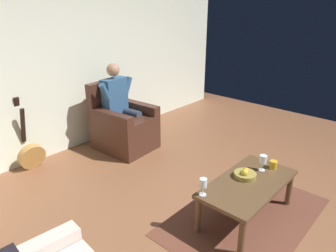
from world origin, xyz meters
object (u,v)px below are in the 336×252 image
Objects in this scene: coffee_table at (248,187)px; wine_glass_far at (263,160)px; fruit_bowl at (245,174)px; candle_jar at (273,165)px; armchair at (123,126)px; person_seated at (120,104)px; wine_glass_near at (203,184)px; guitar at (31,154)px.

wine_glass_far is at bearing -178.12° from coffee_table.
fruit_bowl is at bearing -127.39° from coffee_table.
candle_jar is (-0.38, 0.13, 0.01)m from fruit_bowl.
fruit_bowl is (0.21, 2.21, 0.11)m from armchair.
person_seated is 2.25m from wine_glass_near.
person_seated is 2.40m from candle_jar.
guitar is 3.03m from wine_glass_far.
coffee_table is 0.46m from candle_jar.
coffee_table is at bearing 52.61° from fruit_bowl.
wine_glass_far is at bearing -27.66° from candle_jar.
candle_jar is at bearing 89.66° from person_seated.
candle_jar is at bearing 172.50° from coffee_table.
wine_glass_near is (0.77, 2.11, -0.15)m from person_seated.
coffee_table is 13.11× the size of candle_jar.
fruit_bowl is 0.41m from candle_jar.
guitar is 3.14m from candle_jar.
armchair is 5.65× the size of wine_glass_far.
person_seated is 1.32× the size of guitar.
coffee_table is 4.95× the size of fruit_bowl.
wine_glass_near is at bearing -23.41° from coffee_table.
guitar is at bearing -23.09° from armchair.
fruit_bowl is at bearing -14.64° from wine_glass_far.
person_seated is at bearing -90.00° from armchair.
person_seated is at bearing 162.79° from guitar.
candle_jar is at bearing 160.68° from fruit_bowl.
person_seated is at bearing -85.88° from candle_jar.
person_seated is at bearing -95.38° from fruit_bowl.
wine_glass_near reaches higher than fruit_bowl.
coffee_table is 6.48× the size of wine_glass_near.
person_seated is at bearing -88.98° from wine_glass_far.
guitar is 2.57m from wine_glass_near.
wine_glass_far is at bearing 86.57° from person_seated.
person_seated reaches higher than candle_jar.
armchair is 0.90× the size of coffee_table.
wine_glass_near is 0.84m from wine_glass_far.
candle_jar is (-0.17, 2.38, -0.23)m from person_seated.
wine_glass_far is at bearing 86.51° from armchair.
wine_glass_far is (-0.31, -0.01, 0.18)m from coffee_table.
armchair is 4.43× the size of fruit_bowl.
coffee_table is at bearing -7.50° from candle_jar.
person_seated reaches higher than guitar.
person_seated is 14.92× the size of candle_jar.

